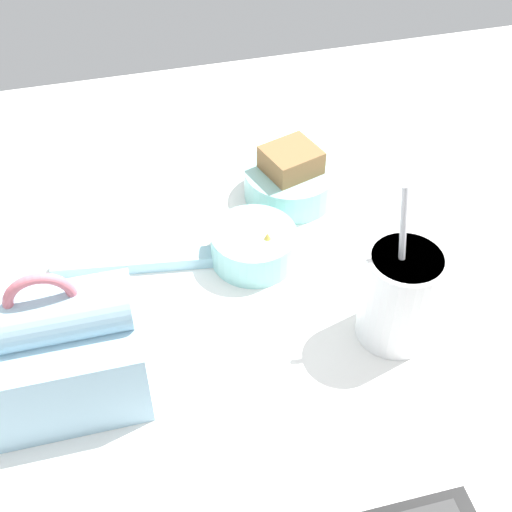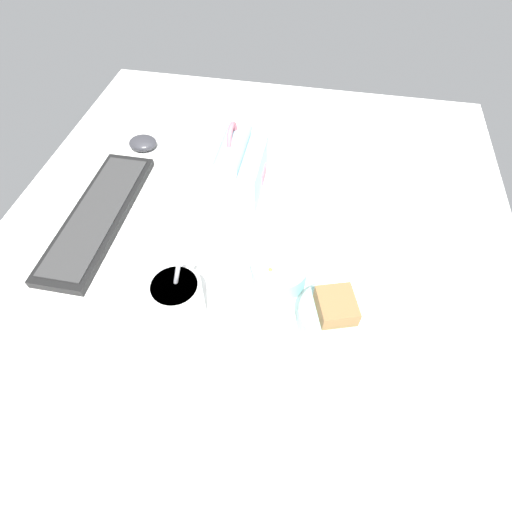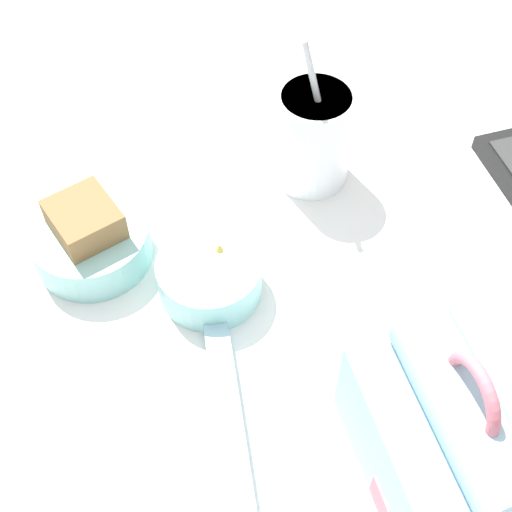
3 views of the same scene
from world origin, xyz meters
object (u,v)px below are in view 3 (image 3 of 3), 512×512
at_px(soup_cup, 313,136).
at_px(bento_bowl_snacks, 210,275).
at_px(lunch_bag, 449,437).
at_px(chopstick_case, 228,414).
at_px(bento_bowl_sandwich, 90,239).

distance_m(soup_cup, bento_bowl_snacks, 0.20).
distance_m(lunch_bag, soup_cup, 0.36).
distance_m(soup_cup, chopstick_case, 0.32).
bearing_deg(bento_bowl_snacks, chopstick_case, -8.49).
bearing_deg(lunch_bag, soup_cup, 177.96).
bearing_deg(bento_bowl_sandwich, chopstick_case, 21.48).
height_order(lunch_bag, soup_cup, soup_cup).
relative_size(lunch_bag, chopstick_case, 0.82).
bearing_deg(soup_cup, bento_bowl_snacks, -50.88).
height_order(soup_cup, chopstick_case, soup_cup).
height_order(soup_cup, bento_bowl_snacks, soup_cup).
xyz_separation_m(bento_bowl_sandwich, chopstick_case, (0.22, 0.09, -0.02)).
relative_size(bento_bowl_sandwich, chopstick_case, 0.59).
xyz_separation_m(lunch_bag, soup_cup, (-0.36, 0.01, -0.00)).
bearing_deg(chopstick_case, lunch_bag, 59.24).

